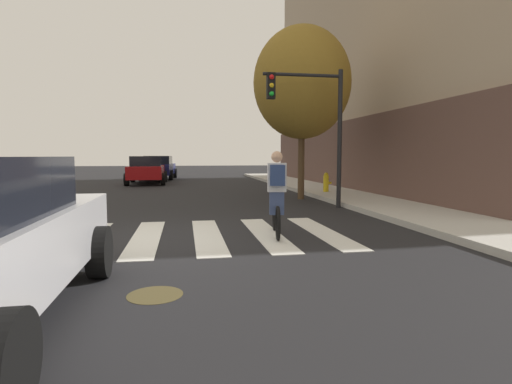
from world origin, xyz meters
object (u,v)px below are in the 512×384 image
Objects in this scene: manhole_cover at (155,295)px; cyclist at (277,194)px; sedan_far at (159,167)px; sedan_mid at (147,170)px; street_tree_near at (302,83)px; traffic_light_near at (314,114)px; fire_hydrant at (326,182)px.

manhole_cover is 3.85m from cyclist.
sedan_far is 21.33m from cyclist.
manhole_cover is 24.18m from sedan_far.
cyclist is at bearing -80.51° from sedan_far.
sedan_mid is at bearing 103.45° from cyclist.
cyclist is at bearing -110.08° from street_tree_near.
sedan_far is at bearing 93.27° from manhole_cover.
sedan_mid is at bearing 116.23° from traffic_light_near.
traffic_light_near is at bearing -63.77° from sedan_mid.
fire_hydrant is (7.79, -8.38, -0.28)m from sedan_mid.
sedan_mid reaches higher than manhole_cover.
traffic_light_near is 4.81m from fire_hydrant.
street_tree_near is at bearing 64.93° from manhole_cover.
street_tree_near is at bearing 69.92° from cyclist.
manhole_cover is 0.38× the size of cyclist.
traffic_light_near reaches higher than sedan_far.
fire_hydrant is at bearing 64.03° from cyclist.
sedan_far is at bearing 108.39° from traffic_light_near.
manhole_cover is 0.15× the size of traffic_light_near.
sedan_far is 15.86m from street_tree_near.
traffic_light_near is at bearing 63.25° from cyclist.
cyclist is at bearing -115.97° from fire_hydrant.
traffic_light_near is (2.09, 4.16, 2.02)m from cyclist.
fire_hydrant reaches higher than manhole_cover.
traffic_light_near reaches higher than sedan_mid.
cyclist is 7.94m from street_tree_near.
sedan_far is 1.13× the size of traffic_light_near.
traffic_light_near is (4.23, 7.25, 2.86)m from manhole_cover.
sedan_mid reaches higher than fire_hydrant.
traffic_light_near is 0.67× the size of street_tree_near.
street_tree_near is (5.98, -14.29, 3.40)m from sedan_far.
sedan_far reaches higher than sedan_mid.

